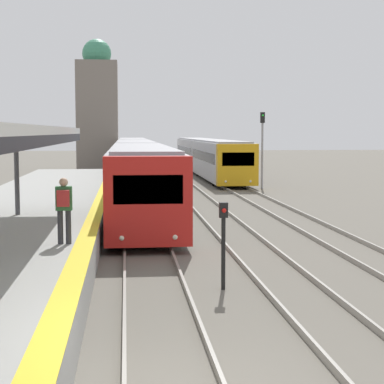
# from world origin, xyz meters

# --- Properties ---
(person_on_platform) EXTENTS (0.40, 0.40, 1.66)m
(person_on_platform) POSITION_xyz_m (-2.21, 7.14, 1.93)
(person_on_platform) COLOR #2D2D33
(person_on_platform) RESTS_ON station_platform
(train_near) EXTENTS (2.71, 49.33, 3.13)m
(train_near) POSITION_xyz_m (0.00, 34.85, 1.74)
(train_near) COLOR red
(train_near) RESTS_ON ground_plane
(train_far) EXTENTS (2.70, 31.97, 3.09)m
(train_far) POSITION_xyz_m (6.51, 47.52, 1.72)
(train_far) COLOR gold
(train_far) RESTS_ON ground_plane
(signal_post_near) EXTENTS (0.20, 0.21, 2.09)m
(signal_post_near) POSITION_xyz_m (1.62, 5.87, 1.28)
(signal_post_near) COLOR black
(signal_post_near) RESTS_ON ground_plane
(signal_mast_far) EXTENTS (0.28, 0.29, 5.03)m
(signal_mast_far) POSITION_xyz_m (8.32, 32.68, 3.16)
(signal_mast_far) COLOR gray
(signal_mast_far) RESTS_ON ground_plane
(distant_domed_building) EXTENTS (4.00, 4.00, 12.81)m
(distant_domed_building) POSITION_xyz_m (-3.38, 55.56, 6.03)
(distant_domed_building) COLOR slate
(distant_domed_building) RESTS_ON ground_plane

